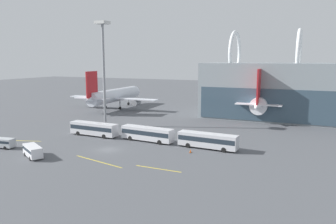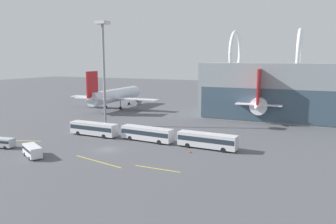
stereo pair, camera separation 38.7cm
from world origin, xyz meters
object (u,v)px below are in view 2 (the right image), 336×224
at_px(shuttle_bus_2, 207,140).
at_px(floodlight_mast, 103,56).
at_px(shuttle_bus_0, 94,128).
at_px(shuttle_bus_1, 147,133).
at_px(airliner_at_gate_far, 266,100).
at_px(traffic_cone_0, 190,151).
at_px(service_van_foreground, 2,142).
at_px(airliner_at_gate_near, 114,96).
at_px(service_van_crossing, 32,150).

xyz_separation_m(shuttle_bus_2, floodlight_mast, (-32.65, 10.99, 17.18)).
relative_size(shuttle_bus_0, shuttle_bus_1, 0.99).
bearing_deg(airliner_at_gate_far, traffic_cone_0, 171.64).
distance_m(shuttle_bus_1, shuttle_bus_2, 14.09).
bearing_deg(service_van_foreground, shuttle_bus_2, 14.79).
bearing_deg(shuttle_bus_0, airliner_at_gate_near, 119.04).
xyz_separation_m(shuttle_bus_2, service_van_foreground, (-38.88, -16.82, -0.65)).
distance_m(airliner_at_gate_far, service_van_foreground, 77.02).
height_order(shuttle_bus_2, floodlight_mast, floodlight_mast).
xyz_separation_m(airliner_at_gate_far, shuttle_bus_2, (-4.98, -46.37, -3.14)).
height_order(airliner_at_gate_near, traffic_cone_0, airliner_at_gate_near).
distance_m(shuttle_bus_0, shuttle_bus_2, 28.17).
distance_m(airliner_at_gate_near, service_van_crossing, 60.95).
relative_size(airliner_at_gate_far, floodlight_mast, 1.43).
xyz_separation_m(floodlight_mast, traffic_cone_0, (30.53, -15.28, -18.69)).
bearing_deg(floodlight_mast, service_van_foreground, -102.62).
bearing_deg(shuttle_bus_1, airliner_at_gate_near, 136.28).
bearing_deg(shuttle_bus_0, shuttle_bus_2, 2.13).
bearing_deg(traffic_cone_0, airliner_at_gate_far, 82.02).
bearing_deg(airliner_at_gate_far, service_van_foreground, 144.86).
relative_size(airliner_at_gate_near, airliner_at_gate_far, 0.90).
xyz_separation_m(shuttle_bus_0, shuttle_bus_1, (14.08, 0.56, 0.00)).
distance_m(airliner_at_gate_near, shuttle_bus_2, 61.53).
bearing_deg(shuttle_bus_2, service_van_crossing, -142.71).
height_order(service_van_crossing, traffic_cone_0, service_van_crossing).
height_order(floodlight_mast, traffic_cone_0, floodlight_mast).
relative_size(floodlight_mast, traffic_cone_0, 37.73).
xyz_separation_m(airliner_at_gate_near, traffic_cone_0, (45.87, -42.69, -4.57)).
bearing_deg(floodlight_mast, airliner_at_gate_near, 119.22).
distance_m(airliner_at_gate_far, service_van_crossing, 73.34).
relative_size(service_van_foreground, floodlight_mast, 0.20).
bearing_deg(shuttle_bus_1, airliner_at_gate_far, 71.99).
distance_m(airliner_at_gate_far, shuttle_bus_1, 49.85).
xyz_separation_m(shuttle_bus_1, floodlight_mast, (-18.56, 10.57, 17.18)).
height_order(shuttle_bus_1, floodlight_mast, floodlight_mast).
height_order(shuttle_bus_1, traffic_cone_0, shuttle_bus_1).
bearing_deg(traffic_cone_0, service_van_foreground, -161.17).
bearing_deg(traffic_cone_0, shuttle_bus_2, 63.72).
distance_m(airliner_at_gate_near, airliner_at_gate_far, 53.56).
relative_size(airliner_at_gate_near, shuttle_bus_1, 2.87).
xyz_separation_m(airliner_at_gate_far, floodlight_mast, (-37.63, -35.38, 14.04)).
bearing_deg(shuttle_bus_2, shuttle_bus_1, -178.67).
distance_m(airliner_at_gate_near, traffic_cone_0, 62.83).
distance_m(airliner_at_gate_near, service_van_foreground, 56.09).
bearing_deg(service_van_crossing, shuttle_bus_1, 82.83).
bearing_deg(floodlight_mast, traffic_cone_0, -26.58).
distance_m(airliner_at_gate_far, shuttle_bus_0, 57.21).
bearing_deg(shuttle_bus_0, airliner_at_gate_far, 56.36).
xyz_separation_m(airliner_at_gate_far, service_van_foreground, (-43.86, -63.19, -3.78)).
bearing_deg(floodlight_mast, service_van_crossing, -81.12).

